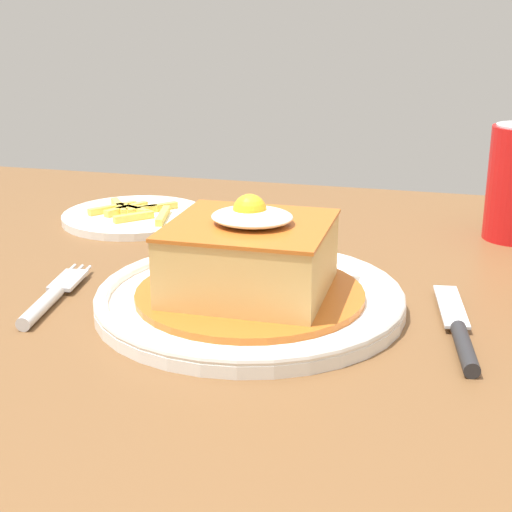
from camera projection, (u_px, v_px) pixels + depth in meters
name	position (u px, v px, depth m)	size (l,w,h in m)	color
dining_table	(318.00, 405.00, 0.70)	(1.36, 0.85, 0.73)	brown
main_plate	(250.00, 298.00, 0.65)	(0.26, 0.26, 0.02)	white
sandwich_meal	(250.00, 262.00, 0.64)	(0.19, 0.19, 0.09)	#B75B1E
fork	(50.00, 298.00, 0.66)	(0.03, 0.14, 0.01)	silver
knife	(460.00, 335.00, 0.58)	(0.04, 0.17, 0.01)	#262628
side_plate_fries	(135.00, 216.00, 0.90)	(0.17, 0.17, 0.02)	white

